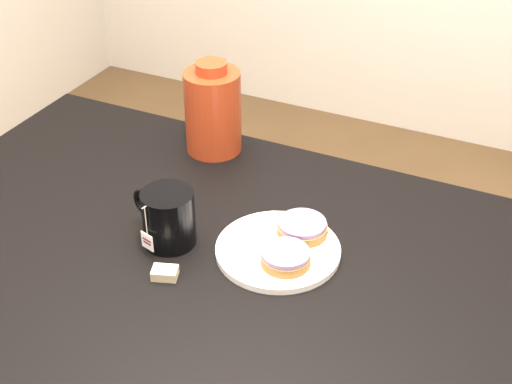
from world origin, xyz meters
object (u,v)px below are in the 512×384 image
bagel_back (302,228)px  teabag_pouch (165,273)px  plate (278,249)px  bagel_package (213,110)px  mug (168,217)px  table (226,303)px  bagel_front (286,257)px

bagel_back → teabag_pouch: size_ratio=2.81×
plate → teabag_pouch: 0.21m
teabag_pouch → bagel_package: bagel_package is taller
plate → mug: size_ratio=1.50×
table → teabag_pouch: (-0.09, -0.06, 0.09)m
table → plate: 0.14m
bagel_back → bagel_front: bearing=-86.0°
table → bagel_back: (0.09, 0.14, 0.11)m
plate → bagel_back: bagel_back is taller
plate → bagel_package: 0.41m
teabag_pouch → table: bearing=37.4°
table → bagel_front: (0.10, 0.05, 0.11)m
mug → bagel_back: bearing=42.9°
mug → bagel_package: bearing=120.1°
bagel_package → teabag_pouch: bearing=-73.0°
bagel_front → mug: mug is taller
bagel_front → bagel_package: bagel_package is taller
table → bagel_front: 0.15m
table → bagel_package: 0.46m
bagel_back → table: bearing=-123.0°
teabag_pouch → bagel_back: bearing=49.4°
mug → teabag_pouch: (0.05, -0.09, -0.05)m
teabag_pouch → bagel_package: 0.46m
mug → bagel_package: size_ratio=0.73×
table → bagel_back: 0.20m
table → bagel_front: bagel_front is taller
mug → teabag_pouch: 0.11m
plate → bagel_package: size_ratio=1.09×
mug → teabag_pouch: size_ratio=3.43×
table → mug: (-0.13, 0.03, 0.14)m
bagel_back → bagel_package: bagel_package is taller
bagel_back → bagel_front: same height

